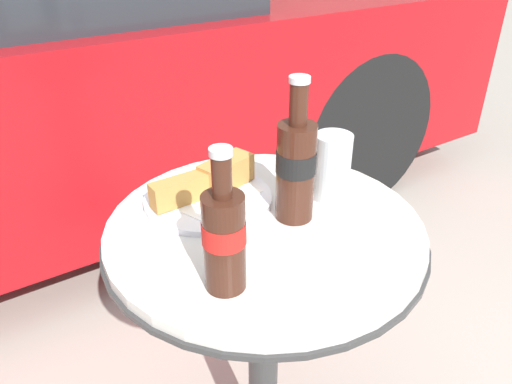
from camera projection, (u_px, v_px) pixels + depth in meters
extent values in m
cylinder|color=#333333|center=(263.00, 362.00, 1.07)|extent=(0.06, 0.06, 0.68)
cylinder|color=#333333|center=(265.00, 234.00, 0.90)|extent=(0.58, 0.58, 0.01)
cylinder|color=beige|center=(265.00, 227.00, 0.90)|extent=(0.57, 0.57, 0.02)
cylinder|color=#3D1E14|center=(224.00, 243.00, 0.71)|extent=(0.06, 0.06, 0.15)
cylinder|color=red|center=(224.00, 232.00, 0.70)|extent=(0.06, 0.06, 0.03)
cylinder|color=#3D1E14|center=(222.00, 176.00, 0.65)|extent=(0.03, 0.03, 0.06)
cylinder|color=silver|center=(221.00, 152.00, 0.64)|extent=(0.03, 0.03, 0.01)
cylinder|color=#3D1E14|center=(296.00, 173.00, 0.87)|extent=(0.07, 0.07, 0.18)
cylinder|color=black|center=(296.00, 162.00, 0.86)|extent=(0.07, 0.07, 0.04)
cylinder|color=#3D1E14|center=(299.00, 104.00, 0.80)|extent=(0.03, 0.03, 0.07)
cylinder|color=silver|center=(300.00, 79.00, 0.78)|extent=(0.04, 0.04, 0.01)
cylinder|color=silver|center=(331.00, 174.00, 0.95)|extent=(0.07, 0.07, 0.10)
cylinder|color=silver|center=(332.00, 167.00, 0.94)|extent=(0.07, 0.07, 0.13)
cylinder|color=white|center=(208.00, 198.00, 0.95)|extent=(0.24, 0.24, 0.01)
cube|color=white|center=(208.00, 195.00, 0.95)|extent=(0.19, 0.19, 0.00)
cube|color=#B77F3D|center=(188.00, 188.00, 0.92)|extent=(0.14, 0.04, 0.05)
cube|color=#B77F3D|center=(227.00, 172.00, 0.97)|extent=(0.12, 0.08, 0.06)
cube|color=#9E0F14|center=(18.00, 91.00, 2.07)|extent=(3.98, 1.70, 0.69)
cylinder|color=black|center=(201.00, 55.00, 3.29)|extent=(0.70, 0.20, 0.70)
cylinder|color=black|center=(357.00, 128.00, 2.21)|extent=(0.70, 0.20, 0.70)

